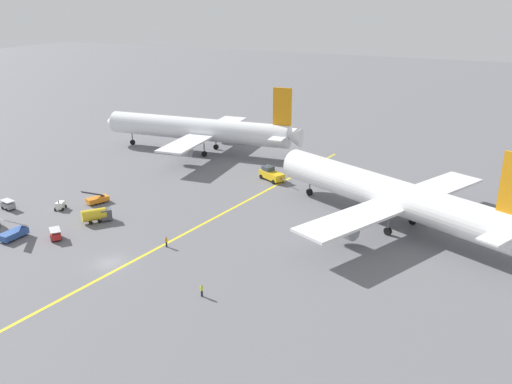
{
  "coord_description": "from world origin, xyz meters",
  "views": [
    {
      "loc": [
        50.04,
        -53.89,
        36.56
      ],
      "look_at": [
        10.59,
        26.6,
        4.0
      ],
      "focal_mm": 38.01,
      "sensor_mm": 36.0,
      "label": 1
    }
  ],
  "objects_px": {
    "pushback_tug": "(271,174)",
    "gse_baggage_cart_trailing": "(8,205)",
    "gse_fuel_bowser_stubby": "(97,215)",
    "ground_crew_ramp_agent_by_cones": "(202,290)",
    "gse_belt_loader_portside": "(97,199)",
    "gse_stair_truck_yellow": "(13,233)",
    "airliner_being_pushed": "(389,195)",
    "gse_baggage_cart_near_cluster": "(55,234)",
    "gse_gpu_cart_small": "(60,205)",
    "airliner_at_gate_left": "(199,129)",
    "ground_crew_wing_walker_right": "(166,242)"
  },
  "relations": [
    {
      "from": "gse_baggage_cart_trailing",
      "to": "gse_stair_truck_yellow",
      "type": "relative_size",
      "value": 0.64
    },
    {
      "from": "pushback_tug",
      "to": "ground_crew_wing_walker_right",
      "type": "distance_m",
      "value": 36.5
    },
    {
      "from": "gse_belt_loader_portside",
      "to": "gse_fuel_bowser_stubby",
      "type": "bearing_deg",
      "value": -48.4
    },
    {
      "from": "pushback_tug",
      "to": "gse_belt_loader_portside",
      "type": "xyz_separation_m",
      "value": [
        -23.56,
        -26.66,
        -0.47
      ]
    },
    {
      "from": "gse_stair_truck_yellow",
      "to": "ground_crew_wing_walker_right",
      "type": "distance_m",
      "value": 25.06
    },
    {
      "from": "pushback_tug",
      "to": "ground_crew_wing_walker_right",
      "type": "bearing_deg",
      "value": -91.75
    },
    {
      "from": "pushback_tug",
      "to": "ground_crew_ramp_agent_by_cones",
      "type": "relative_size",
      "value": 5.11
    },
    {
      "from": "airliner_being_pushed",
      "to": "gse_fuel_bowser_stubby",
      "type": "relative_size",
      "value": 9.56
    },
    {
      "from": "gse_gpu_cart_small",
      "to": "gse_fuel_bowser_stubby",
      "type": "bearing_deg",
      "value": -8.71
    },
    {
      "from": "gse_baggage_cart_near_cluster",
      "to": "gse_gpu_cart_small",
      "type": "distance_m",
      "value": 13.38
    },
    {
      "from": "gse_gpu_cart_small",
      "to": "ground_crew_wing_walker_right",
      "type": "height_order",
      "value": "gse_gpu_cart_small"
    },
    {
      "from": "airliner_at_gate_left",
      "to": "gse_baggage_cart_trailing",
      "type": "xyz_separation_m",
      "value": [
        -10.93,
        -48.25,
        -4.8
      ]
    },
    {
      "from": "gse_baggage_cart_trailing",
      "to": "gse_fuel_bowser_stubby",
      "type": "distance_m",
      "value": 18.76
    },
    {
      "from": "gse_baggage_cart_trailing",
      "to": "gse_stair_truck_yellow",
      "type": "xyz_separation_m",
      "value": [
        11.24,
        -8.54,
        0.16
      ]
    },
    {
      "from": "airliner_being_pushed",
      "to": "pushback_tug",
      "type": "height_order",
      "value": "airliner_being_pushed"
    },
    {
      "from": "airliner_at_gate_left",
      "to": "gse_stair_truck_yellow",
      "type": "height_order",
      "value": "airliner_at_gate_left"
    },
    {
      "from": "pushback_tug",
      "to": "gse_baggage_cart_near_cluster",
      "type": "distance_m",
      "value": 45.88
    },
    {
      "from": "airliner_being_pushed",
      "to": "gse_gpu_cart_small",
      "type": "xyz_separation_m",
      "value": [
        -54.84,
        -19.29,
        -4.5
      ]
    },
    {
      "from": "pushback_tug",
      "to": "gse_baggage_cart_trailing",
      "type": "distance_m",
      "value": 51.03
    },
    {
      "from": "airliner_being_pushed",
      "to": "ground_crew_ramp_agent_by_cones",
      "type": "xyz_separation_m",
      "value": [
        -15.87,
        -33.91,
        -4.41
      ]
    },
    {
      "from": "pushback_tug",
      "to": "gse_baggage_cart_trailing",
      "type": "bearing_deg",
      "value": -134.95
    },
    {
      "from": "gse_baggage_cart_trailing",
      "to": "pushback_tug",
      "type": "bearing_deg",
      "value": 45.05
    },
    {
      "from": "ground_crew_wing_walker_right",
      "to": "pushback_tug",
      "type": "bearing_deg",
      "value": 88.25
    },
    {
      "from": "gse_baggage_cart_near_cluster",
      "to": "ground_crew_wing_walker_right",
      "type": "bearing_deg",
      "value": 17.39
    },
    {
      "from": "gse_belt_loader_portside",
      "to": "gse_fuel_bowser_stubby",
      "type": "xyz_separation_m",
      "value": [
        6.09,
        -6.86,
        0.51
      ]
    },
    {
      "from": "gse_fuel_bowser_stubby",
      "to": "gse_gpu_cart_small",
      "type": "bearing_deg",
      "value": 171.29
    },
    {
      "from": "airliner_being_pushed",
      "to": "gse_stair_truck_yellow",
      "type": "distance_m",
      "value": 61.32
    },
    {
      "from": "gse_gpu_cart_small",
      "to": "gse_stair_truck_yellow",
      "type": "bearing_deg",
      "value": -78.03
    },
    {
      "from": "airliner_being_pushed",
      "to": "ground_crew_wing_walker_right",
      "type": "xyz_separation_m",
      "value": [
        -28.46,
        -23.79,
        -4.41
      ]
    },
    {
      "from": "pushback_tug",
      "to": "gse_baggage_cart_near_cluster",
      "type": "relative_size",
      "value": 2.8
    },
    {
      "from": "gse_belt_loader_portside",
      "to": "ground_crew_ramp_agent_by_cones",
      "type": "distance_m",
      "value": 40.31
    },
    {
      "from": "airliner_being_pushed",
      "to": "gse_fuel_bowser_stubby",
      "type": "distance_m",
      "value": 49.58
    },
    {
      "from": "airliner_at_gate_left",
      "to": "gse_baggage_cart_near_cluster",
      "type": "height_order",
      "value": "airliner_at_gate_left"
    },
    {
      "from": "airliner_being_pushed",
      "to": "gse_fuel_bowser_stubby",
      "type": "bearing_deg",
      "value": -155.07
    },
    {
      "from": "pushback_tug",
      "to": "gse_fuel_bowser_stubby",
      "type": "distance_m",
      "value": 37.8
    },
    {
      "from": "airliner_at_gate_left",
      "to": "gse_baggage_cart_near_cluster",
      "type": "distance_m",
      "value": 54.69
    },
    {
      "from": "gse_baggage_cart_near_cluster",
      "to": "gse_belt_loader_portside",
      "type": "height_order",
      "value": "gse_belt_loader_portside"
    },
    {
      "from": "gse_gpu_cart_small",
      "to": "gse_fuel_bowser_stubby",
      "type": "relative_size",
      "value": 0.51
    },
    {
      "from": "airliner_being_pushed",
      "to": "ground_crew_wing_walker_right",
      "type": "height_order",
      "value": "airliner_being_pushed"
    },
    {
      "from": "pushback_tug",
      "to": "gse_baggage_cart_trailing",
      "type": "xyz_separation_m",
      "value": [
        -36.05,
        -36.12,
        -0.43
      ]
    },
    {
      "from": "ground_crew_wing_walker_right",
      "to": "gse_fuel_bowser_stubby",
      "type": "bearing_deg",
      "value": 169.74
    },
    {
      "from": "airliner_at_gate_left",
      "to": "gse_gpu_cart_small",
      "type": "distance_m",
      "value": 44.46
    },
    {
      "from": "pushback_tug",
      "to": "airliner_being_pushed",
      "type": "bearing_deg",
      "value": -24.9
    },
    {
      "from": "gse_belt_loader_portside",
      "to": "gse_fuel_bowser_stubby",
      "type": "relative_size",
      "value": 1.0
    },
    {
      "from": "gse_baggage_cart_near_cluster",
      "to": "ground_crew_ramp_agent_by_cones",
      "type": "xyz_separation_m",
      "value": [
        30.04,
        -4.66,
        0.03
      ]
    },
    {
      "from": "gse_fuel_bowser_stubby",
      "to": "airliner_at_gate_left",
      "type": "bearing_deg",
      "value": 99.51
    },
    {
      "from": "gse_belt_loader_portside",
      "to": "gse_stair_truck_yellow",
      "type": "xyz_separation_m",
      "value": [
        -1.25,
        -17.99,
        0.2
      ]
    },
    {
      "from": "airliner_being_pushed",
      "to": "gse_baggage_cart_near_cluster",
      "type": "height_order",
      "value": "airliner_being_pushed"
    },
    {
      "from": "gse_baggage_cart_near_cluster",
      "to": "ground_crew_wing_walker_right",
      "type": "relative_size",
      "value": 1.85
    },
    {
      "from": "gse_baggage_cart_trailing",
      "to": "ground_crew_ramp_agent_by_cones",
      "type": "relative_size",
      "value": 1.76
    }
  ]
}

